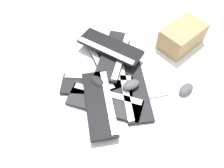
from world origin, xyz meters
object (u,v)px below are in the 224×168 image
at_px(keyboard_4, 100,103).
at_px(mouse_1, 186,89).
at_px(mouse_2, 115,39).
at_px(mouse_3, 97,82).
at_px(keyboard_1, 97,85).
at_px(keyboard_2, 105,102).
at_px(keyboard_3, 134,90).
at_px(cardboard_box, 182,36).
at_px(keyboard_5, 114,55).
at_px(mouse_0, 131,85).
at_px(keyboard_0, 107,63).
at_px(keyboard_6, 110,47).

distance_m(keyboard_4, mouse_1, 0.53).
bearing_deg(mouse_2, mouse_3, 92.64).
height_order(keyboard_1, keyboard_2, same).
relative_size(keyboard_3, cardboard_box, 1.48).
xyz_separation_m(keyboard_3, mouse_1, (0.05, -0.31, 0.01)).
relative_size(keyboard_3, keyboard_5, 1.03).
bearing_deg(keyboard_2, mouse_2, 1.47).
distance_m(keyboard_2, mouse_3, 0.14).
bearing_deg(mouse_3, keyboard_5, -67.48).
relative_size(keyboard_2, mouse_0, 4.16).
height_order(keyboard_1, mouse_0, mouse_0).
bearing_deg(keyboard_2, mouse_1, -71.29).
bearing_deg(mouse_3, cardboard_box, -100.77).
bearing_deg(keyboard_1, mouse_2, -7.69).
relative_size(keyboard_4, mouse_0, 4.23).
bearing_deg(mouse_1, mouse_3, -46.90).
bearing_deg(mouse_1, cardboard_box, -138.14).
xyz_separation_m(mouse_1, mouse_2, (0.37, 0.49, 0.00)).
xyz_separation_m(keyboard_5, mouse_1, (-0.19, -0.47, -0.02)).
bearing_deg(keyboard_2, mouse_0, -48.44).
bearing_deg(keyboard_3, cardboard_box, -32.23).
xyz_separation_m(keyboard_0, mouse_0, (-0.18, -0.17, 0.04)).
distance_m(keyboard_6, mouse_1, 0.56).
distance_m(keyboard_3, keyboard_5, 0.29).
height_order(keyboard_5, cardboard_box, cardboard_box).
xyz_separation_m(keyboard_6, cardboard_box, (0.17, -0.48, 0.00)).
distance_m(keyboard_0, keyboard_5, 0.07).
relative_size(keyboard_0, keyboard_5, 1.00).
relative_size(keyboard_0, keyboard_6, 0.98).
bearing_deg(keyboard_5, keyboard_1, 163.67).
bearing_deg(keyboard_5, mouse_3, 164.66).
bearing_deg(mouse_2, mouse_1, 152.80).
bearing_deg(keyboard_5, keyboard_2, 179.99).
bearing_deg(mouse_1, keyboard_6, -76.43).
height_order(keyboard_4, mouse_1, keyboard_4).
distance_m(keyboard_6, mouse_3, 0.28).
bearing_deg(mouse_2, keyboard_6, 91.71).
distance_m(keyboard_1, mouse_1, 0.55).
relative_size(keyboard_4, mouse_3, 4.23).
bearing_deg(keyboard_4, mouse_2, -1.28).
bearing_deg(keyboard_1, keyboard_0, -10.40).
distance_m(keyboard_0, keyboard_2, 0.30).
distance_m(keyboard_5, keyboard_6, 0.06).
height_order(keyboard_6, mouse_1, keyboard_6).
distance_m(keyboard_0, mouse_2, 0.23).
height_order(keyboard_2, keyboard_6, keyboard_6).
relative_size(keyboard_3, keyboard_6, 1.00).
xyz_separation_m(keyboard_0, mouse_2, (0.23, -0.02, 0.01)).
bearing_deg(mouse_0, keyboard_2, -175.44).
xyz_separation_m(keyboard_1, cardboard_box, (0.45, -0.52, 0.06)).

